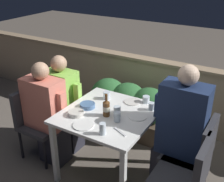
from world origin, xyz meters
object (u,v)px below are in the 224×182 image
(person_coral_top, at_px, (47,114))
(chair_right_near, at_px, (189,173))
(chair_left_far, at_px, (52,106))
(chair_right_far, at_px, (196,151))
(chair_left_near, at_px, (35,116))
(person_green_blouse, at_px, (64,103))
(person_navy_jumper, at_px, (179,130))
(beer_bottle, at_px, (106,108))

(person_coral_top, relative_size, chair_right_near, 1.43)
(chair_left_far, height_order, chair_right_far, same)
(chair_left_near, xyz_separation_m, chair_right_near, (1.84, -0.02, 0.00))
(chair_left_near, distance_m, chair_right_far, 1.83)
(person_green_blouse, bearing_deg, chair_right_far, 1.22)
(chair_right_near, bearing_deg, person_coral_top, 179.40)
(person_navy_jumper, bearing_deg, person_green_blouse, -178.61)
(person_coral_top, xyz_separation_m, person_navy_jumper, (1.41, 0.33, 0.08))
(chair_left_near, height_order, person_coral_top, person_coral_top)
(chair_right_near, xyz_separation_m, beer_bottle, (-0.91, 0.11, 0.34))
(chair_right_near, bearing_deg, person_green_blouse, 169.34)
(person_navy_jumper, xyz_separation_m, beer_bottle, (-0.68, -0.24, 0.17))
(person_coral_top, relative_size, person_green_blouse, 1.01)
(person_green_blouse, bearing_deg, beer_bottle, -15.52)
(beer_bottle, bearing_deg, person_green_blouse, 164.48)
(chair_left_near, bearing_deg, person_coral_top, 0.00)
(chair_right_near, bearing_deg, beer_bottle, 173.36)
(chair_right_near, relative_size, chair_right_far, 1.00)
(chair_left_far, relative_size, person_navy_jumper, 0.63)
(chair_left_far, distance_m, chair_right_far, 1.80)
(chair_right_far, bearing_deg, chair_left_near, -169.75)
(chair_left_near, xyz_separation_m, beer_bottle, (0.93, 0.09, 0.34))
(person_green_blouse, bearing_deg, person_coral_top, -90.28)
(chair_right_near, distance_m, beer_bottle, 0.98)
(chair_left_near, relative_size, person_green_blouse, 0.70)
(chair_left_far, relative_size, chair_right_near, 1.00)
(chair_left_near, xyz_separation_m, chair_right_far, (1.80, 0.33, 0.00))
(chair_right_far, bearing_deg, person_coral_top, -168.52)
(chair_left_far, xyz_separation_m, beer_bottle, (0.93, -0.20, 0.34))
(person_navy_jumper, height_order, beer_bottle, person_navy_jumper)
(person_navy_jumper, bearing_deg, chair_left_far, -178.78)
(chair_left_far, xyz_separation_m, chair_right_near, (1.84, -0.31, 0.00))
(chair_left_near, relative_size, chair_right_near, 1.00)
(person_coral_top, distance_m, person_navy_jumper, 1.45)
(chair_left_far, distance_m, beer_bottle, 1.01)
(chair_right_near, height_order, beer_bottle, beer_bottle)
(chair_left_near, height_order, beer_bottle, beer_bottle)
(chair_left_far, bearing_deg, chair_left_near, -90.21)
(chair_right_far, xyz_separation_m, person_navy_jumper, (-0.19, 0.00, 0.17))
(person_coral_top, xyz_separation_m, chair_left_far, (-0.20, 0.29, -0.09))
(chair_left_far, bearing_deg, beer_bottle, -12.32)
(chair_left_far, relative_size, beer_bottle, 3.55)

